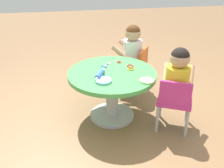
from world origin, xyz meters
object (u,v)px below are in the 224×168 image
at_px(craft_table, 112,84).
at_px(craft_scissors, 105,66).
at_px(seated_child_right, 132,48).
at_px(rolling_pin, 100,75).
at_px(child_chair_left, 175,100).
at_px(child_chair_right, 135,67).
at_px(seated_child_left, 178,76).

relative_size(craft_table, craft_scissors, 6.13).
height_order(seated_child_right, rolling_pin, seated_child_right).
distance_m(child_chair_left, child_chair_right, 0.79).
xyz_separation_m(seated_child_left, child_chair_right, (0.74, 0.20, -0.23)).
xyz_separation_m(child_chair_right, rolling_pin, (-0.57, 0.47, 0.21)).
distance_m(craft_table, seated_child_left, 0.62).
distance_m(child_chair_right, rolling_pin, 0.76).
distance_m(seated_child_left, rolling_pin, 0.69).
xyz_separation_m(seated_child_right, craft_scissors, (-0.35, 0.35, -0.04)).
bearing_deg(craft_table, seated_child_left, -114.83).
bearing_deg(seated_child_left, craft_table, 65.17).
xyz_separation_m(craft_table, seated_child_left, (-0.25, -0.54, 0.17)).
relative_size(seated_child_left, rolling_pin, 2.36).
bearing_deg(rolling_pin, craft_table, -57.01).
distance_m(craft_table, seated_child_right, 0.62).
distance_m(seated_child_left, seated_child_right, 0.79).
xyz_separation_m(craft_table, seated_child_right, (0.51, -0.31, 0.17)).
bearing_deg(child_chair_left, child_chair_right, 13.13).
height_order(craft_table, seated_child_left, seated_child_left).
bearing_deg(craft_table, craft_scissors, 13.95).
bearing_deg(child_chair_left, seated_child_right, 15.10).
bearing_deg(craft_table, child_chair_right, -35.07).
bearing_deg(child_chair_left, craft_scissors, 51.74).
bearing_deg(seated_child_right, child_chair_right, -121.73).
distance_m(rolling_pin, craft_scissors, 0.25).
bearing_deg(craft_scissors, child_chair_left, -128.26).
height_order(child_chair_left, rolling_pin, rolling_pin).
bearing_deg(seated_child_left, craft_scissors, 54.89).
distance_m(child_chair_left, craft_scissors, 0.74).
bearing_deg(seated_child_left, child_chair_right, 14.99).
relative_size(child_chair_left, craft_scissors, 3.96).
relative_size(child_chair_right, seated_child_right, 1.05).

